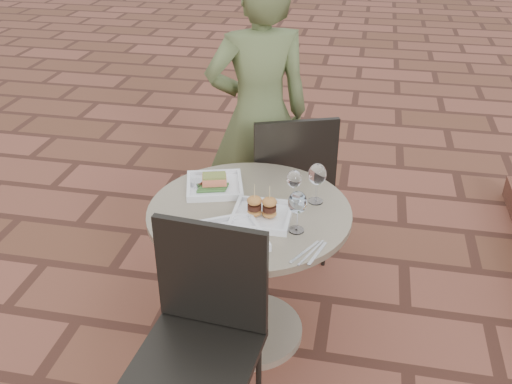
% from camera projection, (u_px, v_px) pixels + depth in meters
% --- Properties ---
extents(ground, '(60.00, 60.00, 0.00)m').
position_uv_depth(ground, '(234.00, 343.00, 2.80)').
color(ground, brown).
rests_on(ground, ground).
extents(cafe_table, '(0.90, 0.90, 0.73)m').
position_uv_depth(cafe_table, '(250.00, 254.00, 2.63)').
color(cafe_table, gray).
rests_on(cafe_table, ground).
extents(chair_far, '(0.57, 0.57, 0.93)m').
position_uv_depth(chair_far, '(291.00, 177.00, 3.14)').
color(chair_far, black).
rests_on(chair_far, ground).
extents(chair_near, '(0.48, 0.48, 0.93)m').
position_uv_depth(chair_near, '(203.00, 324.00, 2.14)').
color(chair_near, black).
rests_on(chair_near, ground).
extents(diner, '(0.70, 0.60, 1.63)m').
position_uv_depth(diner, '(259.00, 116.00, 3.20)').
color(diner, '#4E5A31').
rests_on(diner, ground).
extents(plate_salmon, '(0.32, 0.32, 0.07)m').
position_uv_depth(plate_salmon, '(214.00, 184.00, 2.66)').
color(plate_salmon, silver).
rests_on(plate_salmon, cafe_table).
extents(plate_sliders, '(0.25, 0.25, 0.16)m').
position_uv_depth(plate_sliders, '(262.00, 212.00, 2.43)').
color(plate_sliders, silver).
rests_on(plate_sliders, cafe_table).
extents(plate_tuna, '(0.36, 0.36, 0.03)m').
position_uv_depth(plate_tuna, '(229.00, 236.00, 2.29)').
color(plate_tuna, silver).
rests_on(plate_tuna, cafe_table).
extents(wine_glass_right, '(0.08, 0.08, 0.18)m').
position_uv_depth(wine_glass_right, '(297.00, 204.00, 2.29)').
color(wine_glass_right, white).
rests_on(wine_glass_right, cafe_table).
extents(wine_glass_mid, '(0.07, 0.07, 0.16)m').
position_uv_depth(wine_glass_mid, '(294.00, 180.00, 2.51)').
color(wine_glass_mid, white).
rests_on(wine_glass_mid, cafe_table).
extents(wine_glass_far, '(0.08, 0.08, 0.19)m').
position_uv_depth(wine_glass_far, '(317.00, 175.00, 2.49)').
color(wine_glass_far, white).
rests_on(wine_glass_far, cafe_table).
extents(steel_ramekin, '(0.07, 0.07, 0.04)m').
position_uv_depth(steel_ramekin, '(197.00, 184.00, 2.66)').
color(steel_ramekin, silver).
rests_on(steel_ramekin, cafe_table).
extents(cutlery_set, '(0.15, 0.22, 0.00)m').
position_uv_depth(cutlery_set, '(311.00, 253.00, 2.22)').
color(cutlery_set, silver).
rests_on(cutlery_set, cafe_table).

